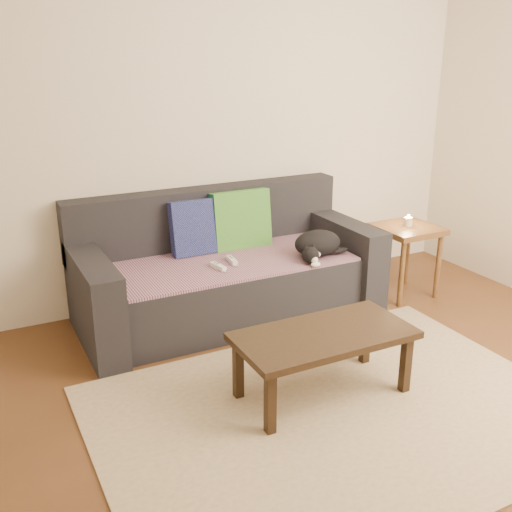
# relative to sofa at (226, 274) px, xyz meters

# --- Properties ---
(ground) EXTENTS (4.50, 4.50, 0.00)m
(ground) POSITION_rel_sofa_xyz_m (0.00, -1.57, -0.31)
(ground) COLOR brown
(ground) RESTS_ON ground
(back_wall) EXTENTS (4.50, 0.04, 2.60)m
(back_wall) POSITION_rel_sofa_xyz_m (0.00, 0.43, 0.99)
(back_wall) COLOR beige
(back_wall) RESTS_ON ground
(sofa) EXTENTS (2.10, 0.94, 0.87)m
(sofa) POSITION_rel_sofa_xyz_m (0.00, 0.00, 0.00)
(sofa) COLOR #232328
(sofa) RESTS_ON ground
(throw_blanket) EXTENTS (1.66, 0.74, 0.02)m
(throw_blanket) POSITION_rel_sofa_xyz_m (0.00, -0.09, 0.12)
(throw_blanket) COLOR #3D274A
(throw_blanket) RESTS_ON sofa
(cushion_navy) EXTENTS (0.39, 0.16, 0.40)m
(cushion_navy) POSITION_rel_sofa_xyz_m (-0.14, 0.17, 0.32)
(cushion_navy) COLOR #150F43
(cushion_navy) RESTS_ON throw_blanket
(cushion_green) EXTENTS (0.44, 0.17, 0.45)m
(cushion_green) POSITION_rel_sofa_xyz_m (0.20, 0.17, 0.32)
(cushion_green) COLOR #0D5434
(cushion_green) RESTS_ON throw_blanket
(cat) EXTENTS (0.42, 0.35, 0.18)m
(cat) POSITION_rel_sofa_xyz_m (0.58, -0.29, 0.22)
(cat) COLOR black
(cat) RESTS_ON throw_blanket
(wii_remote_a) EXTENTS (0.06, 0.15, 0.03)m
(wii_remote_a) POSITION_rel_sofa_xyz_m (-0.15, -0.21, 0.15)
(wii_remote_a) COLOR white
(wii_remote_a) RESTS_ON throw_blanket
(wii_remote_b) EXTENTS (0.05, 0.15, 0.03)m
(wii_remote_b) POSITION_rel_sofa_xyz_m (-0.01, -0.14, 0.15)
(wii_remote_b) COLOR white
(wii_remote_b) RESTS_ON throw_blanket
(side_table) EXTENTS (0.44, 0.44, 0.55)m
(side_table) POSITION_rel_sofa_xyz_m (1.38, -0.29, 0.15)
(side_table) COLOR brown
(side_table) RESTS_ON ground
(candle) EXTENTS (0.06, 0.06, 0.09)m
(candle) POSITION_rel_sofa_xyz_m (1.38, -0.29, 0.28)
(candle) COLOR beige
(candle) RESTS_ON side_table
(rug) EXTENTS (2.50, 1.80, 0.01)m
(rug) POSITION_rel_sofa_xyz_m (0.00, -1.42, -0.30)
(rug) COLOR tan
(rug) RESTS_ON ground
(coffee_table) EXTENTS (0.97, 0.48, 0.39)m
(coffee_table) POSITION_rel_sofa_xyz_m (0.02, -1.23, 0.03)
(coffee_table) COLOR black
(coffee_table) RESTS_ON rug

